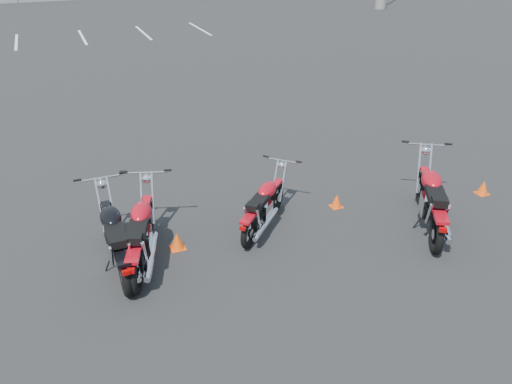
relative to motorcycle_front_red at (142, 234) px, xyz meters
name	(u,v)px	position (x,y,z in m)	size (l,w,h in m)	color
ground	(259,243)	(1.90, -0.24, -0.51)	(120.00, 120.00, 0.00)	black
motorcycle_front_red	(142,234)	(0.00, 0.00, 0.00)	(1.17, 2.24, 1.11)	black
motorcycle_second_black	(116,238)	(-0.40, 0.04, 0.00)	(0.87, 2.26, 1.11)	black
motorcycle_third_red	(264,206)	(2.18, 0.18, -0.06)	(1.65, 1.67, 0.97)	black
motorcycle_rear_red	(431,200)	(4.92, -0.91, 0.03)	(1.65, 2.26, 1.18)	black
training_cone_near	(337,201)	(3.77, 0.34, -0.37)	(0.22, 0.22, 0.27)	#FF500D
training_cone_far	(483,187)	(6.77, -0.33, -0.36)	(0.24, 0.24, 0.29)	#FF500D
training_cone_extra	(177,241)	(0.58, 0.14, -0.36)	(0.25, 0.25, 0.29)	#FF500D
parking_line_stripes	(50,39)	(-0.60, 19.76, -0.50)	(15.12, 4.00, 0.01)	silver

